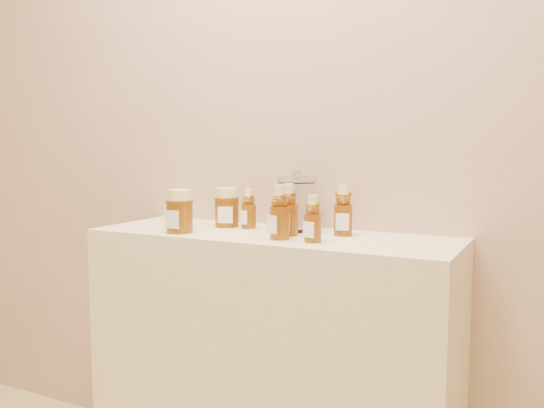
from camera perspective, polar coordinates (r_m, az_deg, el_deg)
The scene contains 11 objects.
wall_back at distance 2.03m, azimuth 2.50°, elevation 10.51°, with size 3.50×0.02×2.70m, color tan.
display_table at distance 1.98m, azimuth -0.14°, elevation -15.92°, with size 1.20×0.40×0.90m, color beige.
bear_bottle_back_left at distance 1.98m, azimuth -2.31°, elevation -0.17°, with size 0.05×0.05×0.16m, color #602F07, non-canonical shape.
bear_bottle_back_mid at distance 1.82m, azimuth 1.65°, elevation -0.22°, with size 0.06×0.06×0.19m, color #602F07, non-canonical shape.
bear_bottle_back_right at distance 1.83m, azimuth 7.07°, elevation -0.26°, with size 0.06×0.06×0.18m, color #602F07, non-canonical shape.
bear_bottle_front_left at distance 1.74m, azimuth 0.77°, elevation -0.46°, with size 0.06×0.06×0.19m, color #602F07, non-canonical shape.
bear_bottle_front_right at distance 1.69m, azimuth 4.07°, elevation -1.16°, with size 0.05×0.05×0.16m, color #602F07, non-canonical shape.
honey_jar_left at distance 2.00m, azimuth -9.15°, elevation -0.63°, with size 0.08×0.08×0.12m, color #602F07, non-canonical shape.
honey_jar_back at distance 2.02m, azimuth -4.50°, elevation -0.33°, with size 0.09×0.09×0.14m, color #602F07, non-canonical shape.
honey_jar_front at distance 1.90m, azimuth -9.15°, elevation -0.71°, with size 0.09×0.09×0.14m, color #602F07, non-canonical shape.
glass_canister at distance 1.92m, azimuth 2.44°, elevation 0.24°, with size 0.13×0.13×0.20m, color white, non-canonical shape.
Camera 1 is at (0.85, -0.08, 1.18)m, focal length 38.00 mm.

